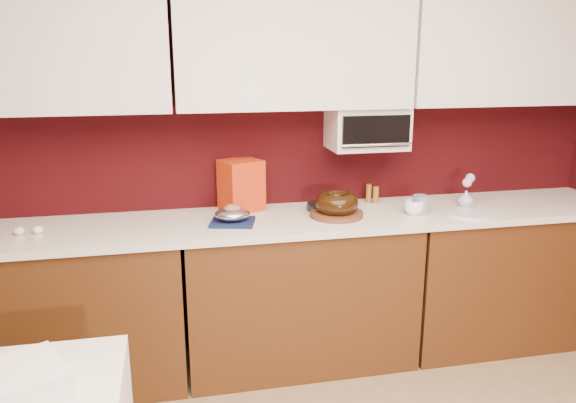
# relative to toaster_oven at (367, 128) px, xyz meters

# --- Properties ---
(wall_back) EXTENTS (4.00, 0.02, 2.50)m
(wall_back) POSITION_rel_toaster_oven_xyz_m (-0.45, 0.15, -0.12)
(wall_back) COLOR #320609
(wall_back) RESTS_ON floor
(base_cabinet_left) EXTENTS (1.31, 0.58, 0.86)m
(base_cabinet_left) POSITION_rel_toaster_oven_xyz_m (-1.78, -0.17, -0.95)
(base_cabinet_left) COLOR #4A270E
(base_cabinet_left) RESTS_ON floor
(base_cabinet_center) EXTENTS (1.31, 0.58, 0.86)m
(base_cabinet_center) POSITION_rel_toaster_oven_xyz_m (-0.45, -0.17, -0.95)
(base_cabinet_center) COLOR #4A270E
(base_cabinet_center) RESTS_ON floor
(base_cabinet_right) EXTENTS (1.31, 0.58, 0.86)m
(base_cabinet_right) POSITION_rel_toaster_oven_xyz_m (0.88, -0.17, -0.95)
(base_cabinet_right) COLOR #4A270E
(base_cabinet_right) RESTS_ON floor
(countertop) EXTENTS (4.00, 0.62, 0.04)m
(countertop) POSITION_rel_toaster_oven_xyz_m (-0.45, -0.17, -0.49)
(countertop) COLOR silver
(countertop) RESTS_ON base_cabinet_center
(upper_cabinet_left) EXTENTS (1.31, 0.33, 0.70)m
(upper_cabinet_left) POSITION_rel_toaster_oven_xyz_m (-1.78, -0.02, 0.48)
(upper_cabinet_left) COLOR white
(upper_cabinet_left) RESTS_ON wall_back
(upper_cabinet_center) EXTENTS (1.31, 0.33, 0.70)m
(upper_cabinet_center) POSITION_rel_toaster_oven_xyz_m (-0.45, -0.02, 0.48)
(upper_cabinet_center) COLOR white
(upper_cabinet_center) RESTS_ON wall_back
(upper_cabinet_right) EXTENTS (1.31, 0.33, 0.70)m
(upper_cabinet_right) POSITION_rel_toaster_oven_xyz_m (0.88, -0.02, 0.48)
(upper_cabinet_right) COLOR white
(upper_cabinet_right) RESTS_ON wall_back
(toaster_oven) EXTENTS (0.45, 0.30, 0.25)m
(toaster_oven) POSITION_rel_toaster_oven_xyz_m (0.00, 0.00, 0.00)
(toaster_oven) COLOR white
(toaster_oven) RESTS_ON upper_cabinet_center
(toaster_oven_door) EXTENTS (0.40, 0.02, 0.18)m
(toaster_oven_door) POSITION_rel_toaster_oven_xyz_m (0.00, -0.16, 0.00)
(toaster_oven_door) COLOR black
(toaster_oven_door) RESTS_ON toaster_oven
(toaster_oven_handle) EXTENTS (0.42, 0.02, 0.02)m
(toaster_oven_handle) POSITION_rel_toaster_oven_xyz_m (0.00, -0.18, -0.07)
(toaster_oven_handle) COLOR silver
(toaster_oven_handle) RESTS_ON toaster_oven
(cake_base) EXTENTS (0.37, 0.37, 0.03)m
(cake_base) POSITION_rel_toaster_oven_xyz_m (-0.24, -0.21, -0.46)
(cake_base) COLOR brown
(cake_base) RESTS_ON countertop
(bundt_cake) EXTENTS (0.29, 0.29, 0.10)m
(bundt_cake) POSITION_rel_toaster_oven_xyz_m (-0.24, -0.21, -0.39)
(bundt_cake) COLOR black
(bundt_cake) RESTS_ON cake_base
(navy_towel) EXTENTS (0.27, 0.25, 0.02)m
(navy_towel) POSITION_rel_toaster_oven_xyz_m (-0.84, -0.22, -0.47)
(navy_towel) COLOR #121C43
(navy_towel) RESTS_ON countertop
(foil_ham_nest) EXTENTS (0.24, 0.22, 0.07)m
(foil_ham_nest) POSITION_rel_toaster_oven_xyz_m (-0.84, -0.22, -0.42)
(foil_ham_nest) COLOR silver
(foil_ham_nest) RESTS_ON navy_towel
(roasted_ham) EXTENTS (0.10, 0.09, 0.06)m
(roasted_ham) POSITION_rel_toaster_oven_xyz_m (-0.84, -0.22, -0.40)
(roasted_ham) COLOR #AC644E
(roasted_ham) RESTS_ON foil_ham_nest
(pandoro_box) EXTENTS (0.28, 0.27, 0.30)m
(pandoro_box) POSITION_rel_toaster_oven_xyz_m (-0.75, 0.05, -0.32)
(pandoro_box) COLOR #A9120B
(pandoro_box) RESTS_ON countertop
(dark_pan) EXTENTS (0.23, 0.23, 0.04)m
(dark_pan) POSITION_rel_toaster_oven_xyz_m (-0.26, -0.06, -0.46)
(dark_pan) COLOR black
(dark_pan) RESTS_ON countertop
(coffee_mug) EXTENTS (0.13, 0.13, 0.10)m
(coffee_mug) POSITION_rel_toaster_oven_xyz_m (0.21, -0.26, -0.42)
(coffee_mug) COLOR white
(coffee_mug) RESTS_ON countertop
(blue_jar) EXTENTS (0.10, 0.10, 0.11)m
(blue_jar) POSITION_rel_toaster_oven_xyz_m (0.25, -0.25, -0.42)
(blue_jar) COLOR navy
(blue_jar) RESTS_ON countertop
(flower_vase) EXTENTS (0.08, 0.08, 0.11)m
(flower_vase) POSITION_rel_toaster_oven_xyz_m (0.59, -0.16, -0.42)
(flower_vase) COLOR silver
(flower_vase) RESTS_ON countertop
(flower_pink) EXTENTS (0.06, 0.06, 0.06)m
(flower_pink) POSITION_rel_toaster_oven_xyz_m (0.59, -0.16, -0.33)
(flower_pink) COLOR #FC91C5
(flower_pink) RESTS_ON flower_vase
(flower_blue) EXTENTS (0.06, 0.06, 0.06)m
(flower_blue) POSITION_rel_toaster_oven_xyz_m (0.62, -0.14, -0.30)
(flower_blue) COLOR #90B4E7
(flower_blue) RESTS_ON flower_vase
(china_plate) EXTENTS (0.32, 0.32, 0.01)m
(china_plate) POSITION_rel_toaster_oven_xyz_m (0.52, -0.33, -0.47)
(china_plate) COLOR white
(china_plate) RESTS_ON countertop
(amber_bottle) EXTENTS (0.04, 0.04, 0.11)m
(amber_bottle) POSITION_rel_toaster_oven_xyz_m (0.08, 0.03, -0.42)
(amber_bottle) COLOR brown
(amber_bottle) RESTS_ON countertop
(egg_left) EXTENTS (0.06, 0.05, 0.04)m
(egg_left) POSITION_rel_toaster_oven_xyz_m (-1.93, -0.19, -0.45)
(egg_left) COLOR silver
(egg_left) RESTS_ON countertop
(egg_right) EXTENTS (0.06, 0.05, 0.04)m
(egg_right) POSITION_rel_toaster_oven_xyz_m (-1.84, -0.19, -0.45)
(egg_right) COLOR white
(egg_right) RESTS_ON countertop
(newspaper_stack) EXTENTS (0.39, 0.37, 0.11)m
(newspaper_stack) POSITION_rel_toaster_oven_xyz_m (-1.67, -1.49, -0.57)
(newspaper_stack) COLOR white
(newspaper_stack) RESTS_ON dining_table
(amber_bottle_tall) EXTENTS (0.04, 0.04, 0.12)m
(amber_bottle_tall) POSITION_rel_toaster_oven_xyz_m (0.05, 0.05, -0.42)
(amber_bottle_tall) COLOR brown
(amber_bottle_tall) RESTS_ON countertop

